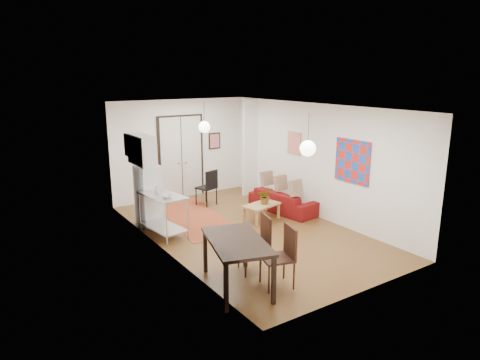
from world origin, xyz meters
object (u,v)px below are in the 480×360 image
sofa (283,201)px  fridge (149,196)px  dining_table (237,245)px  kitchen_counter (163,208)px  dining_chair_near (250,238)px  coffee_table (262,206)px  black_side_chair (204,184)px  dining_chair_far (273,250)px

sofa → fridge: 3.57m
dining_table → kitchen_counter: bearing=91.1°
kitchen_counter → dining_chair_near: size_ratio=1.24×
coffee_table → fridge: fridge is taller
dining_table → black_side_chair: size_ratio=1.72×
sofa → coffee_table: size_ratio=1.89×
dining_table → dining_chair_near: (0.60, 0.46, -0.15)m
coffee_table → fridge: bearing=153.2°
sofa → dining_chair_near: (-2.75, -2.41, 0.34)m
kitchen_counter → fridge: bearing=82.0°
black_side_chair → coffee_table: bearing=86.2°
dining_table → sofa: bearing=40.6°
kitchen_counter → black_side_chair: bearing=31.3°
sofa → black_side_chair: size_ratio=1.93×
black_side_chair → dining_table: bearing=49.2°
kitchen_counter → dining_table: (0.06, -3.01, 0.14)m
kitchen_counter → dining_chair_far: dining_chair_far is taller
kitchen_counter → fridge: size_ratio=0.90×
fridge → dining_chair_far: bearing=-88.9°
sofa → dining_table: size_ratio=1.12×
dining_table → black_side_chair: (1.90, 4.61, -0.17)m
sofa → dining_table: 4.44m
coffee_table → kitchen_counter: size_ratio=0.78×
fridge → black_side_chair: bearing=13.4°
coffee_table → kitchen_counter: (-2.48, 0.42, 0.27)m
coffee_table → dining_table: size_ratio=0.59×
dining_chair_far → dining_chair_near: bearing=-163.9°
sofa → dining_table: dining_table is taller
dining_chair_far → black_side_chair: bearing=-178.8°
fridge → black_side_chair: size_ratio=1.45×
coffee_table → black_side_chair: bearing=104.7°
coffee_table → fridge: 2.80m
fridge → dining_table: fridge is taller
dining_table → dining_chair_far: (0.60, -0.24, -0.15)m
coffee_table → dining_chair_near: bearing=-130.5°
kitchen_counter → black_side_chair: (1.95, 1.60, -0.03)m
dining_chair_near → dining_chair_far: same height
black_side_chair → fridge: bearing=2.9°
dining_chair_far → kitchen_counter: bearing=-152.5°
sofa → kitchen_counter: size_ratio=1.47×
kitchen_counter → dining_chair_near: (0.66, -2.55, -0.01)m
dining_table → dining_chair_near: 0.77m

